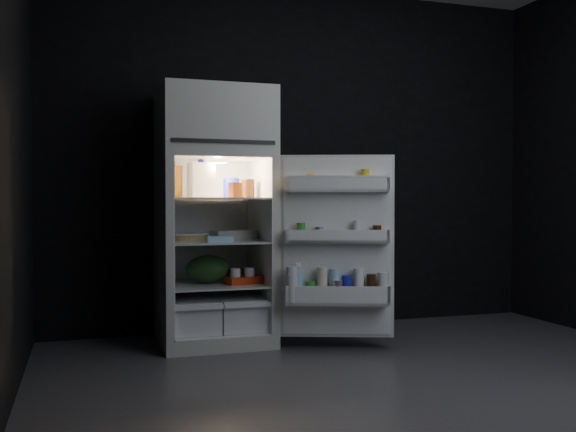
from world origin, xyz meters
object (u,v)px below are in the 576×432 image
object	(u,v)px
milk_jug	(201,180)
yogurt_tray	(244,280)
refrigerator	(213,208)
egg_carton	(234,235)
fridge_door	(337,250)

from	to	relation	value
milk_jug	yogurt_tray	size ratio (longest dim) A/B	0.94
refrigerator	yogurt_tray	xyz separation A→B (m)	(0.19, -0.14, -0.50)
egg_carton	yogurt_tray	world-z (taller)	egg_carton
egg_carton	fridge_door	bearing A→B (deg)	-54.63
fridge_door	yogurt_tray	xyz separation A→B (m)	(-0.55, 0.37, -0.23)
refrigerator	milk_jug	size ratio (longest dim) A/B	7.42
fridge_door	refrigerator	bearing A→B (deg)	145.30
milk_jug	yogurt_tray	distance (m)	0.76
refrigerator	egg_carton	distance (m)	0.24
fridge_door	egg_carton	size ratio (longest dim) A/B	3.81
refrigerator	egg_carton	xyz separation A→B (m)	(0.13, -0.06, -0.19)
fridge_door	milk_jug	size ratio (longest dim) A/B	5.08
fridge_door	yogurt_tray	bearing A→B (deg)	146.07
fridge_door	yogurt_tray	world-z (taller)	fridge_door
refrigerator	egg_carton	bearing A→B (deg)	-24.69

